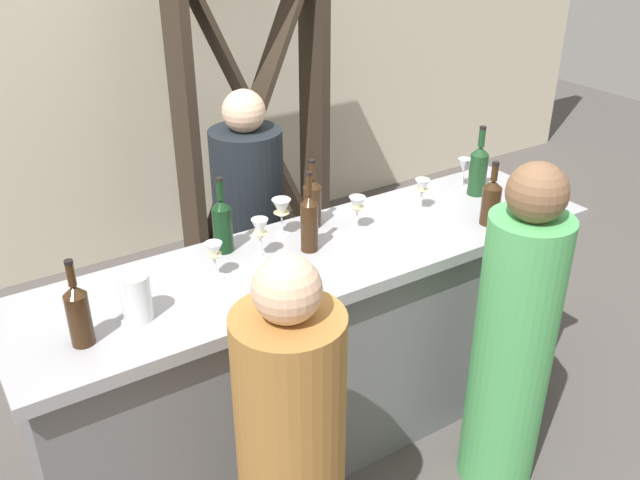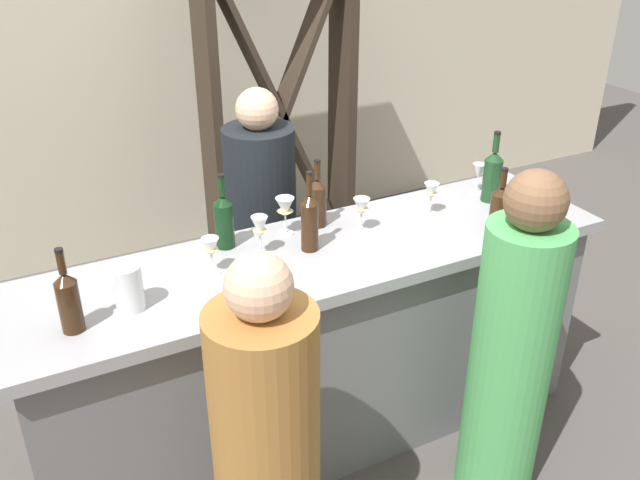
{
  "view_description": "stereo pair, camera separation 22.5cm",
  "coord_description": "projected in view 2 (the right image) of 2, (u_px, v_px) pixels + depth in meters",
  "views": [
    {
      "loc": [
        -1.3,
        -2.03,
        2.28
      ],
      "look_at": [
        0.0,
        0.0,
        1.01
      ],
      "focal_mm": 38.85,
      "sensor_mm": 36.0,
      "label": 1
    },
    {
      "loc": [
        -1.11,
        -2.14,
        2.28
      ],
      "look_at": [
        0.0,
        0.0,
        1.01
      ],
      "focal_mm": 38.85,
      "sensor_mm": 36.0,
      "label": 2
    }
  ],
  "objects": [
    {
      "name": "water_pitcher",
      "position": [
        128.0,
        288.0,
        2.35
      ],
      "size": [
        0.1,
        0.1,
        0.17
      ],
      "color": "silver",
      "rests_on": "bar_counter"
    },
    {
      "name": "person_center_guest",
      "position": [
        267.0,
        465.0,
        2.17
      ],
      "size": [
        0.4,
        0.4,
        1.4
      ],
      "rotation": [
        0.0,
        0.0,
        1.81
      ],
      "color": "#9E6B33",
      "rests_on": "ground"
    },
    {
      "name": "person_server_behind",
      "position": [
        263.0,
        243.0,
        3.44
      ],
      "size": [
        0.42,
        0.42,
        1.45
      ],
      "rotation": [
        0.0,
        0.0,
        -1.32
      ],
      "color": "black",
      "rests_on": "ground"
    },
    {
      "name": "wine_glass_far_left",
      "position": [
        260.0,
        229.0,
        2.67
      ],
      "size": [
        0.07,
        0.07,
        0.16
      ],
      "color": "white",
      "rests_on": "bar_counter"
    },
    {
      "name": "wine_bottle_leftmost_amber_brown",
      "position": [
        69.0,
        300.0,
        2.22
      ],
      "size": [
        0.07,
        0.07,
        0.3
      ],
      "color": "#331E0F",
      "rests_on": "bar_counter"
    },
    {
      "name": "wine_bottle_second_right_amber_brown",
      "position": [
        317.0,
        201.0,
        2.9
      ],
      "size": [
        0.08,
        0.08,
        0.3
      ],
      "color": "#331E0F",
      "rests_on": "bar_counter"
    },
    {
      "name": "wine_glass_near_center",
      "position": [
        361.0,
        209.0,
        2.86
      ],
      "size": [
        0.07,
        0.07,
        0.15
      ],
      "color": "white",
      "rests_on": "bar_counter"
    },
    {
      "name": "wine_bottle_far_right_olive_green",
      "position": [
        492.0,
        175.0,
        3.13
      ],
      "size": [
        0.08,
        0.08,
        0.33
      ],
      "color": "#193D1E",
      "rests_on": "bar_counter"
    },
    {
      "name": "wine_bottle_center_amber_brown",
      "position": [
        310.0,
        221.0,
        2.7
      ],
      "size": [
        0.07,
        0.07,
        0.33
      ],
      "color": "#331E0F",
      "rests_on": "bar_counter"
    },
    {
      "name": "person_left_guest",
      "position": [
        511.0,
        356.0,
        2.63
      ],
      "size": [
        0.36,
        0.36,
        1.42
      ],
      "rotation": [
        0.0,
        0.0,
        1.41
      ],
      "color": "#4CA559",
      "rests_on": "ground"
    },
    {
      "name": "wine_bottle_rightmost_amber_brown",
      "position": [
        500.0,
        208.0,
        2.86
      ],
      "size": [
        0.08,
        0.08,
        0.28
      ],
      "color": "#331E0F",
      "rests_on": "bar_counter"
    },
    {
      "name": "wine_glass_far_center",
      "position": [
        479.0,
        173.0,
        3.21
      ],
      "size": [
        0.07,
        0.07,
        0.15
      ],
      "color": "white",
      "rests_on": "bar_counter"
    },
    {
      "name": "back_wall",
      "position": [
        157.0,
        38.0,
        4.28
      ],
      "size": [
        8.0,
        0.1,
        2.8
      ],
      "primitive_type": "cube",
      "color": "beige",
      "rests_on": "ground"
    },
    {
      "name": "wine_rack",
      "position": [
        279.0,
        114.0,
        4.27
      ],
      "size": [
        0.95,
        0.28,
        1.97
      ],
      "color": "#33281E",
      "rests_on": "ground"
    },
    {
      "name": "wine_glass_far_right",
      "position": [
        285.0,
        209.0,
        2.83
      ],
      "size": [
        0.08,
        0.08,
        0.16
      ],
      "color": "white",
      "rests_on": "bar_counter"
    },
    {
      "name": "wine_glass_near_left",
      "position": [
        211.0,
        249.0,
        2.56
      ],
      "size": [
        0.07,
        0.07,
        0.14
      ],
      "color": "white",
      "rests_on": "bar_counter"
    },
    {
      "name": "wine_bottle_second_left_dark_green",
      "position": [
        224.0,
        220.0,
        2.73
      ],
      "size": [
        0.08,
        0.08,
        0.31
      ],
      "color": "black",
      "rests_on": "bar_counter"
    },
    {
      "name": "wine_glass_near_right",
      "position": [
        431.0,
        193.0,
        3.01
      ],
      "size": [
        0.06,
        0.06,
        0.15
      ],
      "color": "white",
      "rests_on": "bar_counter"
    },
    {
      "name": "bar_counter",
      "position": [
        320.0,
        349.0,
        2.97
      ],
      "size": [
        2.45,
        0.64,
        0.96
      ],
      "color": "slate",
      "rests_on": "ground"
    },
    {
      "name": "ground_plane",
      "position": [
        320.0,
        434.0,
        3.2
      ],
      "size": [
        12.0,
        12.0,
        0.0
      ],
      "primitive_type": "plane",
      "color": "#4C4744"
    }
  ]
}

